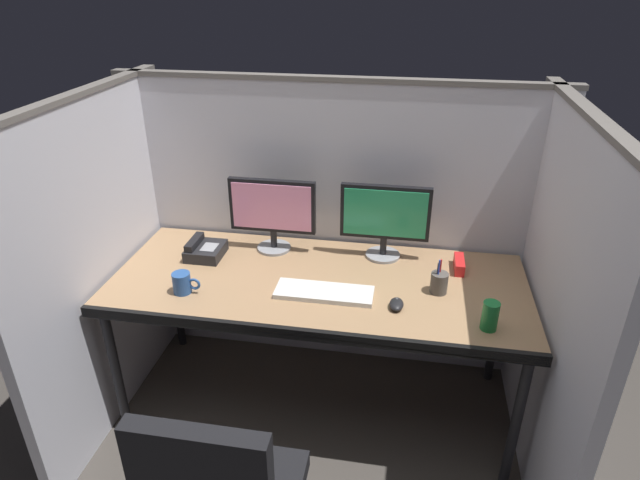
{
  "coord_description": "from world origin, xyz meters",
  "views": [
    {
      "loc": [
        0.37,
        -1.8,
        2.03
      ],
      "look_at": [
        0.0,
        0.35,
        0.92
      ],
      "focal_mm": 30.31,
      "sensor_mm": 36.0,
      "label": 1
    }
  ],
  "objects_px": {
    "monitor_left": "(272,210)",
    "keyboard_main": "(324,292)",
    "coffee_mug": "(182,283)",
    "red_stapler": "(459,264)",
    "desk": "(318,290)",
    "monitor_right": "(385,217)",
    "desk_phone": "(205,250)",
    "computer_mouse": "(396,304)",
    "soda_can": "(490,316)",
    "pen_cup": "(439,283)"
  },
  "relations": [
    {
      "from": "keyboard_main",
      "to": "red_stapler",
      "type": "bearing_deg",
      "value": 28.8
    },
    {
      "from": "keyboard_main",
      "to": "red_stapler",
      "type": "height_order",
      "value": "red_stapler"
    },
    {
      "from": "desk_phone",
      "to": "computer_mouse",
      "type": "bearing_deg",
      "value": -17.18
    },
    {
      "from": "desk",
      "to": "desk_phone",
      "type": "relative_size",
      "value": 10.0
    },
    {
      "from": "soda_can",
      "to": "monitor_right",
      "type": "bearing_deg",
      "value": 130.59
    },
    {
      "from": "monitor_left",
      "to": "keyboard_main",
      "type": "relative_size",
      "value": 1.0
    },
    {
      "from": "desk",
      "to": "desk_phone",
      "type": "xyz_separation_m",
      "value": [
        -0.59,
        0.14,
        0.08
      ]
    },
    {
      "from": "desk",
      "to": "monitor_left",
      "type": "height_order",
      "value": "monitor_left"
    },
    {
      "from": "keyboard_main",
      "to": "coffee_mug",
      "type": "bearing_deg",
      "value": -171.97
    },
    {
      "from": "monitor_left",
      "to": "computer_mouse",
      "type": "height_order",
      "value": "monitor_left"
    },
    {
      "from": "desk_phone",
      "to": "coffee_mug",
      "type": "height_order",
      "value": "coffee_mug"
    },
    {
      "from": "soda_can",
      "to": "desk_phone",
      "type": "height_order",
      "value": "soda_can"
    },
    {
      "from": "monitor_right",
      "to": "pen_cup",
      "type": "distance_m",
      "value": 0.43
    },
    {
      "from": "desk",
      "to": "computer_mouse",
      "type": "bearing_deg",
      "value": -23.13
    },
    {
      "from": "monitor_left",
      "to": "monitor_right",
      "type": "distance_m",
      "value": 0.55
    },
    {
      "from": "coffee_mug",
      "to": "red_stapler",
      "type": "bearing_deg",
      "value": 18.86
    },
    {
      "from": "red_stapler",
      "to": "monitor_left",
      "type": "bearing_deg",
      "value": 176.73
    },
    {
      "from": "pen_cup",
      "to": "computer_mouse",
      "type": "bearing_deg",
      "value": -138.72
    },
    {
      "from": "desk",
      "to": "soda_can",
      "type": "height_order",
      "value": "soda_can"
    },
    {
      "from": "desk",
      "to": "coffee_mug",
      "type": "height_order",
      "value": "coffee_mug"
    },
    {
      "from": "monitor_left",
      "to": "pen_cup",
      "type": "relative_size",
      "value": 2.61
    },
    {
      "from": "coffee_mug",
      "to": "computer_mouse",
      "type": "bearing_deg",
      "value": 2.35
    },
    {
      "from": "red_stapler",
      "to": "pen_cup",
      "type": "distance_m",
      "value": 0.24
    },
    {
      "from": "monitor_left",
      "to": "monitor_right",
      "type": "relative_size",
      "value": 1.0
    },
    {
      "from": "desk_phone",
      "to": "soda_can",
      "type": "bearing_deg",
      "value": -16.1
    },
    {
      "from": "desk",
      "to": "monitor_right",
      "type": "height_order",
      "value": "monitor_right"
    },
    {
      "from": "monitor_right",
      "to": "soda_can",
      "type": "height_order",
      "value": "monitor_right"
    },
    {
      "from": "red_stapler",
      "to": "coffee_mug",
      "type": "bearing_deg",
      "value": -161.14
    },
    {
      "from": "soda_can",
      "to": "coffee_mug",
      "type": "relative_size",
      "value": 0.97
    },
    {
      "from": "keyboard_main",
      "to": "pen_cup",
      "type": "height_order",
      "value": "pen_cup"
    },
    {
      "from": "desk",
      "to": "red_stapler",
      "type": "bearing_deg",
      "value": 18.86
    },
    {
      "from": "desk",
      "to": "monitor_right",
      "type": "bearing_deg",
      "value": 46.13
    },
    {
      "from": "red_stapler",
      "to": "monitor_right",
      "type": "bearing_deg",
      "value": 169.24
    },
    {
      "from": "monitor_right",
      "to": "coffee_mug",
      "type": "height_order",
      "value": "monitor_right"
    },
    {
      "from": "pen_cup",
      "to": "red_stapler",
      "type": "bearing_deg",
      "value": 65.5
    },
    {
      "from": "monitor_right",
      "to": "computer_mouse",
      "type": "distance_m",
      "value": 0.49
    },
    {
      "from": "monitor_right",
      "to": "keyboard_main",
      "type": "relative_size",
      "value": 1.0
    },
    {
      "from": "monitor_right",
      "to": "pen_cup",
      "type": "relative_size",
      "value": 2.61
    },
    {
      "from": "monitor_right",
      "to": "desk_phone",
      "type": "relative_size",
      "value": 2.26
    },
    {
      "from": "monitor_left",
      "to": "desk_phone",
      "type": "distance_m",
      "value": 0.39
    },
    {
      "from": "desk",
      "to": "monitor_right",
      "type": "xyz_separation_m",
      "value": [
        0.28,
        0.29,
        0.27
      ]
    },
    {
      "from": "keyboard_main",
      "to": "soda_can",
      "type": "distance_m",
      "value": 0.7
    },
    {
      "from": "computer_mouse",
      "to": "monitor_right",
      "type": "bearing_deg",
      "value": 101.17
    },
    {
      "from": "desk_phone",
      "to": "coffee_mug",
      "type": "distance_m",
      "value": 0.34
    },
    {
      "from": "keyboard_main",
      "to": "red_stapler",
      "type": "distance_m",
      "value": 0.68
    },
    {
      "from": "monitor_left",
      "to": "red_stapler",
      "type": "height_order",
      "value": "monitor_left"
    },
    {
      "from": "keyboard_main",
      "to": "red_stapler",
      "type": "xyz_separation_m",
      "value": [
        0.59,
        0.33,
        0.02
      ]
    },
    {
      "from": "computer_mouse",
      "to": "keyboard_main",
      "type": "bearing_deg",
      "value": 171.25
    },
    {
      "from": "computer_mouse",
      "to": "desk_phone",
      "type": "height_order",
      "value": "desk_phone"
    },
    {
      "from": "computer_mouse",
      "to": "soda_can",
      "type": "height_order",
      "value": "soda_can"
    }
  ]
}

